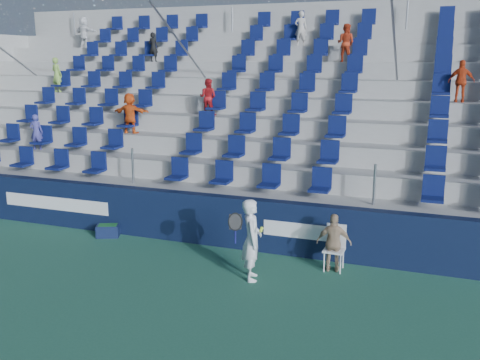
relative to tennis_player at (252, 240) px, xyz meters
name	(u,v)px	position (x,y,z in m)	size (l,w,h in m)	color
ground	(176,303)	(-0.92, -1.52, -0.82)	(70.00, 70.00, 0.00)	#2D6A50
sponsor_wall	(237,222)	(-0.91, 1.63, -0.22)	(24.00, 0.32, 1.20)	#0E1835
grandstand	(294,130)	(-0.92, 6.72, 1.31)	(24.00, 8.17, 6.63)	#A6A6A1
tennis_player	(252,240)	(0.00, 0.00, 0.00)	(0.69, 0.70, 1.64)	white
line_judge_chair	(335,244)	(1.45, 1.13, -0.29)	(0.42, 0.43, 0.94)	white
line_judge	(334,243)	(1.45, 0.98, -0.21)	(0.72, 0.30, 1.22)	tan
ball_bin	(108,230)	(-4.18, 1.23, -0.66)	(0.64, 0.54, 0.31)	#10193B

